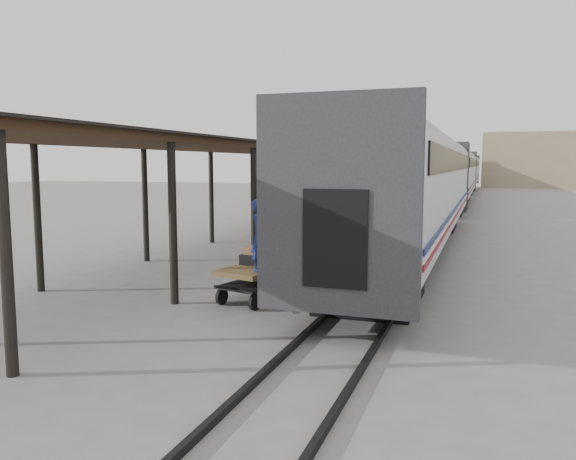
# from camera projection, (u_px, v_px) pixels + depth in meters

# --- Properties ---
(ground) EXTENTS (160.00, 160.00, 0.00)m
(ground) POSITION_uv_depth(u_px,v_px,m) (257.00, 290.00, 15.15)
(ground) COLOR slate
(ground) RESTS_ON ground
(train) EXTENTS (3.45, 76.01, 4.01)m
(train) POSITION_uv_depth(u_px,v_px,m) (453.00, 173.00, 45.43)
(train) COLOR silver
(train) RESTS_ON ground
(canopy) EXTENTS (4.90, 64.30, 4.15)m
(canopy) POSITION_uv_depth(u_px,v_px,m) (346.00, 155.00, 38.28)
(canopy) COLOR #422B19
(canopy) RESTS_ON ground
(rails) EXTENTS (1.54, 150.00, 0.12)m
(rails) POSITION_uv_depth(u_px,v_px,m) (452.00, 205.00, 45.93)
(rails) COLOR black
(rails) RESTS_ON ground
(building_far) EXTENTS (18.00, 10.00, 8.00)m
(building_far) POSITION_uv_depth(u_px,v_px,m) (546.00, 160.00, 83.11)
(building_far) COLOR tan
(building_far) RESTS_ON ground
(building_left) EXTENTS (12.00, 8.00, 6.00)m
(building_left) POSITION_uv_depth(u_px,v_px,m) (388.00, 167.00, 94.91)
(building_left) COLOR tan
(building_left) RESTS_ON ground
(baggage_cart) EXTENTS (1.79, 2.63, 0.86)m
(baggage_cart) POSITION_uv_depth(u_px,v_px,m) (261.00, 274.00, 14.06)
(baggage_cart) COLOR brown
(baggage_cart) RESTS_ON ground
(suitcase_stack) EXTENTS (1.40, 1.06, 0.58)m
(suitcase_stack) POSITION_uv_depth(u_px,v_px,m) (266.00, 256.00, 14.33)
(suitcase_stack) COLOR #3E3E41
(suitcase_stack) RESTS_ON baggage_cart
(luggage_tug) EXTENTS (0.88, 1.39, 1.19)m
(luggage_tug) POSITION_uv_depth(u_px,v_px,m) (314.00, 216.00, 31.21)
(luggage_tug) COLOR maroon
(luggage_tug) RESTS_ON ground
(porter) EXTENTS (0.45, 0.65, 1.71)m
(porter) POSITION_uv_depth(u_px,v_px,m) (261.00, 235.00, 13.25)
(porter) COLOR navy
(porter) RESTS_ON baggage_cart
(pedestrian) EXTENTS (1.00, 0.54, 1.63)m
(pedestrian) POSITION_uv_depth(u_px,v_px,m) (335.00, 213.00, 29.75)
(pedestrian) COLOR black
(pedestrian) RESTS_ON ground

